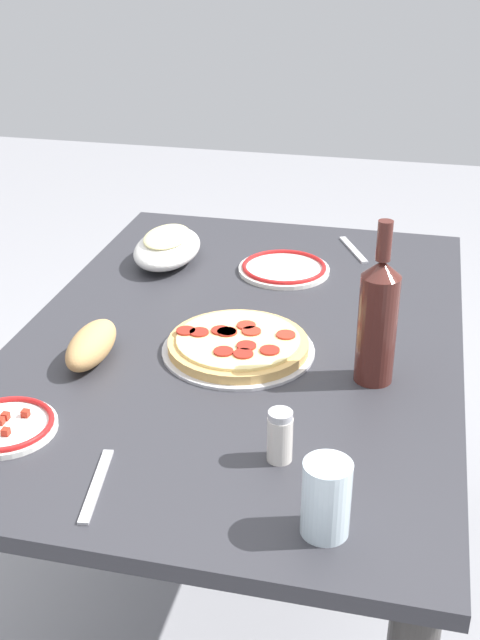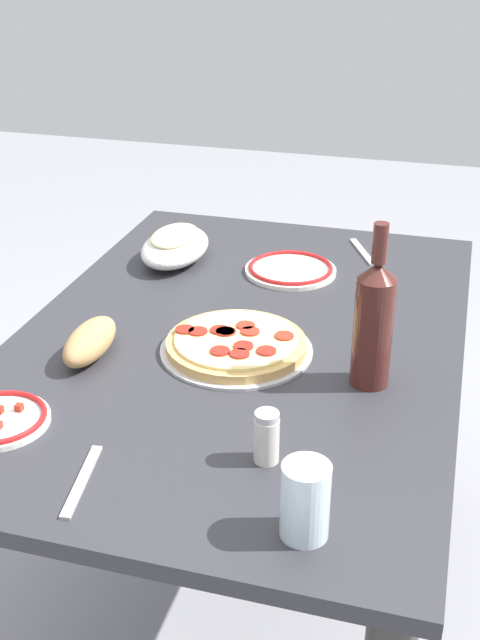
% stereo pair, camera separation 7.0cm
% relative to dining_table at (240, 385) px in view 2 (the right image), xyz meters
% --- Properties ---
extents(ground_plane, '(8.00, 8.00, 0.00)m').
position_rel_dining_table_xyz_m(ground_plane, '(0.00, 0.00, -0.62)').
color(ground_plane, gray).
rests_on(ground_plane, ground).
extents(dining_table, '(1.30, 0.88, 0.74)m').
position_rel_dining_table_xyz_m(dining_table, '(0.00, 0.00, 0.00)').
color(dining_table, '#2D2D33').
rests_on(dining_table, ground).
extents(pepperoni_pizza, '(0.30, 0.30, 0.03)m').
position_rel_dining_table_xyz_m(pepperoni_pizza, '(-0.07, -0.01, 0.14)').
color(pepperoni_pizza, '#B7B7BC').
rests_on(pepperoni_pizza, dining_table).
extents(baked_pasta_dish, '(0.24, 0.15, 0.08)m').
position_rel_dining_table_xyz_m(baked_pasta_dish, '(0.32, 0.25, 0.16)').
color(baked_pasta_dish, white).
rests_on(baked_pasta_dish, dining_table).
extents(wine_bottle, '(0.07, 0.07, 0.30)m').
position_rel_dining_table_xyz_m(wine_bottle, '(-0.12, -0.28, 0.25)').
color(wine_bottle, '#471E19').
rests_on(wine_bottle, dining_table).
extents(water_glass, '(0.07, 0.07, 0.11)m').
position_rel_dining_table_xyz_m(water_glass, '(-0.54, -0.24, 0.18)').
color(water_glass, silver).
rests_on(water_glass, dining_table).
extents(side_plate_far, '(0.21, 0.21, 0.02)m').
position_rel_dining_table_xyz_m(side_plate_far, '(0.33, -0.03, 0.13)').
color(side_plate_far, white).
rests_on(side_plate_far, dining_table).
extents(bread_loaf, '(0.17, 0.07, 0.07)m').
position_rel_dining_table_xyz_m(bread_loaf, '(-0.17, 0.25, 0.16)').
color(bread_loaf, tan).
rests_on(bread_loaf, dining_table).
extents(spice_shaker, '(0.04, 0.04, 0.09)m').
position_rel_dining_table_xyz_m(spice_shaker, '(-0.39, -0.15, 0.17)').
color(spice_shaker, silver).
rests_on(spice_shaker, dining_table).
extents(fork_left, '(0.16, 0.09, 0.00)m').
position_rel_dining_table_xyz_m(fork_left, '(0.50, -0.18, 0.13)').
color(fork_left, '#B7B7BC').
rests_on(fork_left, dining_table).
extents(fork_right, '(0.17, 0.04, 0.00)m').
position_rel_dining_table_xyz_m(fork_right, '(-0.52, 0.10, 0.13)').
color(fork_right, '#B7B7BC').
rests_on(fork_right, dining_table).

